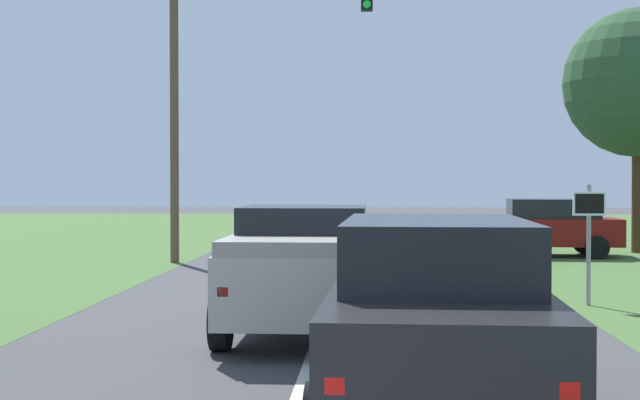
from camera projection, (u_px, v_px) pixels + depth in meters
name	position (u px, v px, depth m)	size (l,w,h in m)	color
ground_plane	(326.00, 316.00, 15.37)	(120.00, 120.00, 0.00)	#424244
red_suv_near	(436.00, 318.00, 8.50)	(2.28, 4.65, 1.94)	black
pickup_truck_lead	(305.00, 268.00, 13.54)	(2.33, 4.98, 1.92)	#B7B2A8
traffic_light	(224.00, 66.00, 24.92)	(6.05, 0.40, 8.53)	brown
keep_moving_sign	(589.00, 228.00, 16.55)	(0.60, 0.09, 2.23)	gray
oak_tree_right	(638.00, 83.00, 28.40)	(4.69, 4.69, 7.71)	#4C351E
crossing_suv_far	(547.00, 226.00, 27.26)	(4.39, 2.31, 1.73)	maroon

